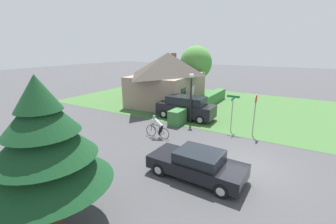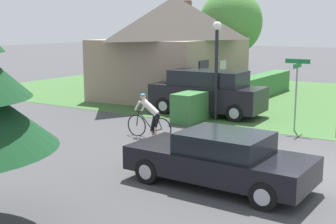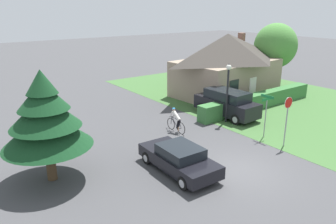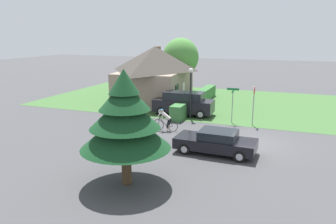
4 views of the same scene
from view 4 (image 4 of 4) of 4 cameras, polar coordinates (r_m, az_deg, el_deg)
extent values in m
plane|color=#424244|center=(20.68, 14.33, -5.40)|extent=(140.00, 140.00, 0.00)
cube|color=#3D6633|center=(32.47, 9.78, 1.63)|extent=(16.00, 36.00, 0.01)
cube|color=gray|center=(32.56, -2.24, 4.61)|extent=(9.42, 6.41, 3.10)
pyramid|color=#3D3833|center=(32.26, -2.28, 9.34)|extent=(10.18, 6.92, 2.29)
cube|color=silver|center=(31.87, 2.69, 3.41)|extent=(0.90, 0.13, 2.00)
cube|color=black|center=(29.35, 1.56, 3.95)|extent=(1.10, 0.15, 0.90)
cube|color=brown|center=(34.96, -1.78, 10.69)|extent=(0.54, 0.54, 0.80)
cube|color=#387038|center=(30.31, 4.96, 2.07)|extent=(11.99, 0.90, 1.18)
cube|color=black|center=(18.56, 8.24, -5.44)|extent=(2.00, 4.52, 0.60)
cube|color=black|center=(18.37, 8.73, -3.91)|extent=(1.70, 2.07, 0.47)
cylinder|color=black|center=(18.29, 2.92, -6.44)|extent=(0.24, 0.64, 0.63)
cylinder|color=#ADADB2|center=(18.29, 2.92, -6.44)|extent=(0.25, 0.37, 0.37)
cylinder|color=black|center=(19.81, 4.56, -4.89)|extent=(0.24, 0.64, 0.63)
cylinder|color=#ADADB2|center=(19.81, 4.56, -4.89)|extent=(0.25, 0.37, 0.37)
cylinder|color=black|center=(17.58, 12.36, -7.58)|extent=(0.24, 0.64, 0.63)
cylinder|color=#ADADB2|center=(17.58, 12.36, -7.58)|extent=(0.25, 0.37, 0.37)
cylinder|color=black|center=(19.15, 13.27, -5.87)|extent=(0.24, 0.64, 0.63)
cylinder|color=#ADADB2|center=(19.15, 13.27, -5.87)|extent=(0.25, 0.37, 0.37)
torus|color=black|center=(22.47, 0.79, -2.48)|extent=(0.04, 0.78, 0.78)
torus|color=black|center=(22.83, -1.68, -2.23)|extent=(0.04, 0.78, 0.78)
cylinder|color=black|center=(22.51, 0.17, -2.04)|extent=(0.04, 0.18, 0.57)
cylinder|color=black|center=(22.64, -0.75, -1.84)|extent=(0.04, 0.66, 0.68)
cylinder|color=black|center=(22.54, -0.58, -1.17)|extent=(0.04, 0.78, 0.13)
cylinder|color=black|center=(22.54, 0.39, -2.60)|extent=(0.04, 0.35, 0.16)
cylinder|color=black|center=(22.44, 0.57, -1.93)|extent=(0.03, 0.22, 0.45)
cylinder|color=black|center=(22.75, -1.59, -1.60)|extent=(0.04, 0.12, 0.53)
cylinder|color=black|center=(22.67, -1.49, -0.97)|extent=(0.44, 0.02, 0.02)
ellipsoid|color=black|center=(22.41, 0.34, -1.32)|extent=(0.08, 0.20, 0.05)
cylinder|color=black|center=(22.46, 0.36, -1.77)|extent=(0.11, 0.25, 0.48)
cylinder|color=black|center=(22.53, -0.02, -1.93)|extent=(0.11, 0.25, 0.63)
cylinder|color=tan|center=(22.58, 0.18, -2.66)|extent=(0.08, 0.08, 0.30)
cylinder|color=tan|center=(22.71, -0.15, -2.82)|extent=(0.17, 0.08, 0.21)
cylinder|color=silver|center=(22.45, -0.35, -0.64)|extent=(0.22, 0.71, 0.59)
cylinder|color=silver|center=(22.54, -0.94, -0.58)|extent=(0.07, 0.25, 0.36)
cylinder|color=silver|center=(22.64, -1.60, -0.52)|extent=(0.07, 0.25, 0.36)
sphere|color=tan|center=(22.47, -1.04, 0.27)|extent=(0.19, 0.19, 0.19)
ellipsoid|color=#267FBF|center=(22.46, -1.05, 0.40)|extent=(0.22, 0.18, 0.12)
cube|color=black|center=(27.03, 2.71, 1.13)|extent=(2.00, 4.94, 1.00)
cube|color=black|center=(26.86, 2.80, 2.84)|extent=(1.73, 3.23, 0.65)
cylinder|color=black|center=(26.85, -1.22, 0.15)|extent=(0.24, 0.74, 0.73)
cylinder|color=#ADADB2|center=(26.85, -1.22, 0.15)|extent=(0.25, 0.43, 0.42)
cylinder|color=black|center=(28.40, -0.03, 0.89)|extent=(0.24, 0.74, 0.73)
cylinder|color=#ADADB2|center=(28.40, -0.03, 0.89)|extent=(0.25, 0.43, 0.42)
cylinder|color=black|center=(25.91, 5.69, -0.40)|extent=(0.24, 0.74, 0.73)
cylinder|color=#ADADB2|center=(25.91, 5.69, -0.40)|extent=(0.25, 0.43, 0.42)
cylinder|color=black|center=(27.51, 6.52, 0.39)|extent=(0.24, 0.74, 0.73)
cylinder|color=#ADADB2|center=(27.51, 6.52, 0.39)|extent=(0.25, 0.43, 0.42)
cylinder|color=gray|center=(24.59, 14.60, 0.37)|extent=(0.07, 0.07, 2.32)
cylinder|color=red|center=(24.32, 14.80, 3.63)|extent=(0.61, 0.05, 0.61)
cylinder|color=silver|center=(24.32, 14.80, 3.63)|extent=(0.65, 0.04, 0.65)
cylinder|color=black|center=(25.72, 3.95, 2.85)|extent=(0.14, 0.14, 3.65)
sphere|color=white|center=(25.43, 4.02, 7.25)|extent=(0.35, 0.35, 0.35)
cone|color=black|center=(25.42, 4.03, 7.64)|extent=(0.21, 0.21, 0.14)
cylinder|color=gray|center=(24.98, 11.12, 0.78)|extent=(0.06, 0.06, 2.34)
cube|color=#197238|center=(24.75, 11.25, 3.56)|extent=(0.90, 0.03, 0.16)
cube|color=#197238|center=(24.72, 11.27, 3.92)|extent=(0.03, 0.90, 0.16)
cylinder|color=#4C3823|center=(14.81, -7.24, -9.26)|extent=(0.44, 0.44, 1.68)
cone|color=#143D1E|center=(14.25, -7.43, -3.08)|extent=(3.95, 3.95, 1.65)
cone|color=#143D1E|center=(14.05, -7.53, 0.09)|extent=(3.08, 3.08, 1.45)
cone|color=#143D1E|center=(13.90, -7.62, 2.90)|extent=(2.21, 2.21, 1.25)
cone|color=#143D1E|center=(13.81, -7.69, 5.31)|extent=(1.34, 1.34, 1.06)
cylinder|color=#4C3823|center=(37.88, 2.18, 5.23)|extent=(0.26, 0.26, 2.28)
ellipsoid|color=#4C893D|center=(37.58, 2.22, 9.55)|extent=(4.05, 4.05, 4.26)
camera|label=1|loc=(8.53, 20.51, 7.95)|focal=24.00mm
camera|label=2|loc=(7.89, 27.59, -7.88)|focal=50.00mm
camera|label=3|loc=(11.22, 64.61, 11.62)|focal=35.00mm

